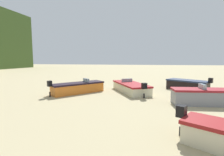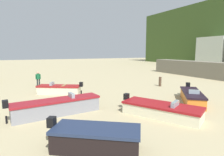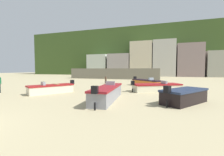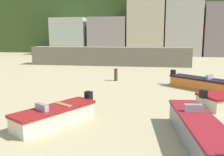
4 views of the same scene
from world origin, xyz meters
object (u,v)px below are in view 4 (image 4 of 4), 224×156
Objects in this scene: boat_cream_1 at (56,115)px; boat_orange_6 at (199,83)px; boat_grey_4 at (200,132)px; mooring_post_near_water at (116,75)px.

boat_cream_1 is 11.04m from boat_orange_6.
boat_orange_6 is (7.40, 8.18, 0.03)m from boat_cream_1.
boat_cream_1 is 5.83m from boat_grey_4.
boat_orange_6 is 3.92× the size of mooring_post_near_water.
boat_cream_1 is 0.70× the size of boat_grey_4.
boat_cream_1 is at bearing -1.62° from boat_orange_6.
boat_cream_1 is 3.78× the size of mooring_post_near_water.
boat_orange_6 is at bearing -101.28° from boat_cream_1.
boat_orange_6 is at bearing -20.77° from mooring_post_near_water.
mooring_post_near_water is (1.13, 10.56, 0.11)m from boat_cream_1.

